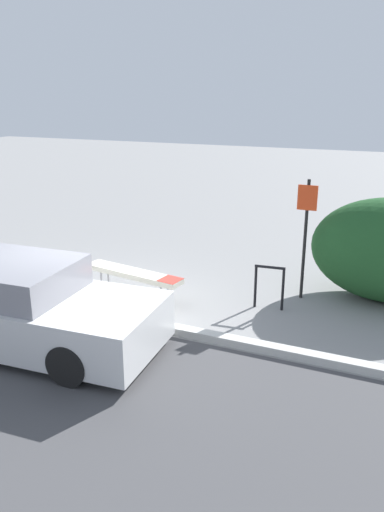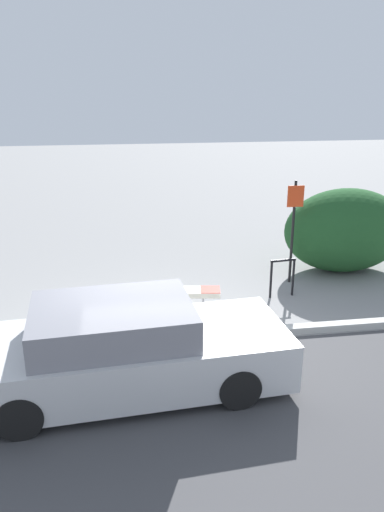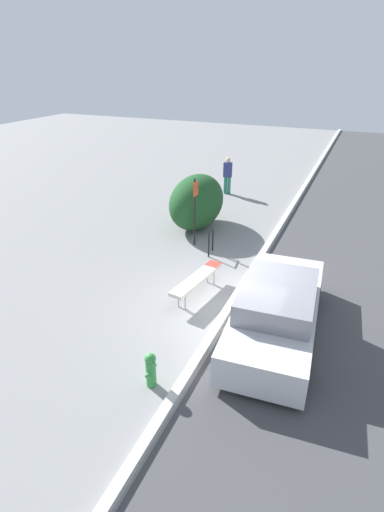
{
  "view_description": "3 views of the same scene",
  "coord_description": "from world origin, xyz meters",
  "px_view_note": "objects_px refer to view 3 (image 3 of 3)",
  "views": [
    {
      "loc": [
        4.93,
        -6.69,
        3.76
      ],
      "look_at": [
        1.59,
        0.86,
        1.07
      ],
      "focal_mm": 35.0,
      "sensor_mm": 36.0,
      "label": 1
    },
    {
      "loc": [
        -0.5,
        -7.64,
        4.24
      ],
      "look_at": [
        0.84,
        1.19,
        1.14
      ],
      "focal_mm": 35.0,
      "sensor_mm": 36.0,
      "label": 2
    },
    {
      "loc": [
        -8.17,
        -2.5,
        5.75
      ],
      "look_at": [
        0.39,
        1.21,
        1.08
      ],
      "focal_mm": 28.0,
      "sensor_mm": 36.0,
      "label": 3
    }
  ],
  "objects_px": {
    "fire_hydrant": "(151,369)",
    "sign_post": "(195,206)",
    "bike_rack": "(211,239)",
    "pedestrian": "(228,175)",
    "parked_car_near": "(277,310)",
    "bench": "(197,279)"
  },
  "relations": [
    {
      "from": "sign_post",
      "to": "fire_hydrant",
      "type": "relative_size",
      "value": 3.01
    },
    {
      "from": "bench",
      "to": "fire_hydrant",
      "type": "bearing_deg",
      "value": -163.4
    },
    {
      "from": "bike_rack",
      "to": "fire_hydrant",
      "type": "distance_m",
      "value": 6.0
    },
    {
      "from": "bench",
      "to": "bike_rack",
      "type": "distance_m",
      "value": 2.56
    },
    {
      "from": "pedestrian",
      "to": "parked_car_near",
      "type": "height_order",
      "value": "pedestrian"
    },
    {
      "from": "pedestrian",
      "to": "bike_rack",
      "type": "bearing_deg",
      "value": 95.49
    },
    {
      "from": "sign_post",
      "to": "parked_car_near",
      "type": "height_order",
      "value": "sign_post"
    },
    {
      "from": "bike_rack",
      "to": "fire_hydrant",
      "type": "height_order",
      "value": "bike_rack"
    },
    {
      "from": "sign_post",
      "to": "pedestrian",
      "type": "bearing_deg",
      "value": 8.31
    },
    {
      "from": "sign_post",
      "to": "parked_car_near",
      "type": "relative_size",
      "value": 0.49
    },
    {
      "from": "sign_post",
      "to": "fire_hydrant",
      "type": "bearing_deg",
      "value": -164.28
    },
    {
      "from": "bike_rack",
      "to": "parked_car_near",
      "type": "distance_m",
      "value": 4.38
    },
    {
      "from": "fire_hydrant",
      "to": "sign_post",
      "type": "bearing_deg",
      "value": 15.72
    },
    {
      "from": "sign_post",
      "to": "fire_hydrant",
      "type": "height_order",
      "value": "sign_post"
    },
    {
      "from": "fire_hydrant",
      "to": "pedestrian",
      "type": "relative_size",
      "value": 0.45
    },
    {
      "from": "sign_post",
      "to": "fire_hydrant",
      "type": "distance_m",
      "value": 6.66
    },
    {
      "from": "fire_hydrant",
      "to": "bike_rack",
      "type": "bearing_deg",
      "value": 9.98
    },
    {
      "from": "fire_hydrant",
      "to": "pedestrian",
      "type": "bearing_deg",
      "value": 12.22
    },
    {
      "from": "parked_car_near",
      "to": "sign_post",
      "type": "bearing_deg",
      "value": 39.94
    },
    {
      "from": "sign_post",
      "to": "bike_rack",
      "type": "bearing_deg",
      "value": -120.53
    },
    {
      "from": "fire_hydrant",
      "to": "parked_car_near",
      "type": "xyz_separation_m",
      "value": [
        2.6,
        -1.83,
        0.22
      ]
    },
    {
      "from": "bench",
      "to": "parked_car_near",
      "type": "xyz_separation_m",
      "value": [
        -0.81,
        -2.29,
        0.13
      ]
    }
  ]
}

